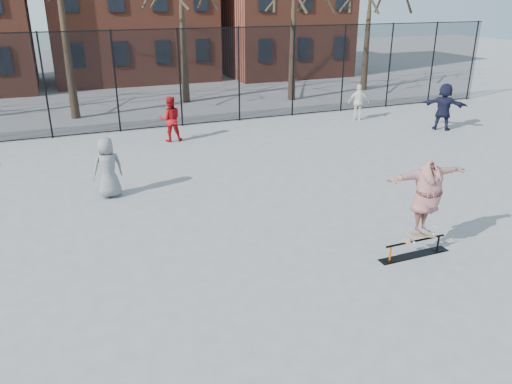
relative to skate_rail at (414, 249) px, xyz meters
name	(u,v)px	position (x,y,z in m)	size (l,w,h in m)	color
ground	(288,282)	(-2.98, 0.04, -0.15)	(100.00, 100.00, 0.00)	slate
skate_rail	(414,249)	(0.00, 0.00, 0.00)	(1.69, 0.26, 0.37)	black
skateboard	(421,237)	(0.14, 0.00, 0.27)	(0.77, 0.18, 0.09)	#9D653F
skater	(426,200)	(0.14, 0.00, 1.12)	(1.97, 0.54, 1.61)	#473482
bystander_grey	(108,168)	(-5.62, 5.92, 0.70)	(0.82, 0.54, 1.68)	slate
bystander_red	(170,119)	(-2.76, 10.88, 0.71)	(0.83, 0.65, 1.71)	#9E0E12
bystander_white	(359,102)	(5.76, 11.17, 0.64)	(0.92, 0.38, 1.57)	silver
bystander_navy	(444,107)	(8.02, 8.38, 0.82)	(1.79, 0.57, 1.93)	black
fence	(151,79)	(-3.00, 13.04, 1.91)	(34.03, 0.07, 4.00)	black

